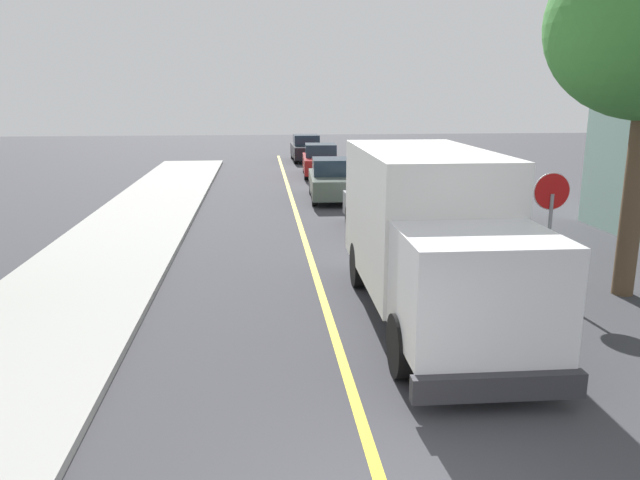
{
  "coord_description": "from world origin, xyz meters",
  "views": [
    {
      "loc": [
        -1.27,
        -4.8,
        4.28
      ],
      "look_at": [
        -0.11,
        7.07,
        1.4
      ],
      "focal_mm": 34.27,
      "sensor_mm": 36.0,
      "label": 1
    }
  ],
  "objects_px": {
    "box_truck": "(429,228)",
    "parked_car_mid": "(332,180)",
    "parked_car_far": "(321,161)",
    "parked_car_near": "(382,208)",
    "stop_sign": "(551,210)",
    "parked_car_furthest": "(306,149)"
  },
  "relations": [
    {
      "from": "parked_car_furthest",
      "to": "stop_sign",
      "type": "distance_m",
      "value": 27.26
    },
    {
      "from": "stop_sign",
      "to": "parked_car_furthest",
      "type": "bearing_deg",
      "value": 96.68
    },
    {
      "from": "parked_car_near",
      "to": "parked_car_far",
      "type": "relative_size",
      "value": 0.99
    },
    {
      "from": "box_truck",
      "to": "parked_car_furthest",
      "type": "distance_m",
      "value": 28.2
    },
    {
      "from": "parked_car_near",
      "to": "parked_car_furthest",
      "type": "bearing_deg",
      "value": 92.14
    },
    {
      "from": "parked_car_near",
      "to": "stop_sign",
      "type": "xyz_separation_m",
      "value": [
        2.39,
        -6.14,
        1.06
      ]
    },
    {
      "from": "parked_car_near",
      "to": "parked_car_mid",
      "type": "height_order",
      "value": "same"
    },
    {
      "from": "box_truck",
      "to": "parked_car_mid",
      "type": "relative_size",
      "value": 1.61
    },
    {
      "from": "box_truck",
      "to": "stop_sign",
      "type": "bearing_deg",
      "value": 20.86
    },
    {
      "from": "parked_car_mid",
      "to": "stop_sign",
      "type": "relative_size",
      "value": 1.69
    },
    {
      "from": "box_truck",
      "to": "parked_car_near",
      "type": "bearing_deg",
      "value": 85.58
    },
    {
      "from": "box_truck",
      "to": "parked_car_furthest",
      "type": "height_order",
      "value": "box_truck"
    },
    {
      "from": "box_truck",
      "to": "parked_car_far",
      "type": "relative_size",
      "value": 1.61
    },
    {
      "from": "parked_car_mid",
      "to": "parked_car_far",
      "type": "relative_size",
      "value": 1.0
    },
    {
      "from": "box_truck",
      "to": "stop_sign",
      "type": "relative_size",
      "value": 2.72
    },
    {
      "from": "parked_car_mid",
      "to": "parked_car_far",
      "type": "bearing_deg",
      "value": 88.15
    },
    {
      "from": "stop_sign",
      "to": "parked_car_far",
      "type": "bearing_deg",
      "value": 98.54
    },
    {
      "from": "box_truck",
      "to": "parked_car_mid",
      "type": "distance_m",
      "value": 13.62
    },
    {
      "from": "box_truck",
      "to": "stop_sign",
      "type": "distance_m",
      "value": 3.16
    },
    {
      "from": "parked_car_far",
      "to": "parked_car_near",
      "type": "bearing_deg",
      "value": -87.56
    },
    {
      "from": "stop_sign",
      "to": "parked_car_mid",
      "type": "bearing_deg",
      "value": 104.43
    },
    {
      "from": "parked_car_near",
      "to": "stop_sign",
      "type": "bearing_deg",
      "value": -68.75
    }
  ]
}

